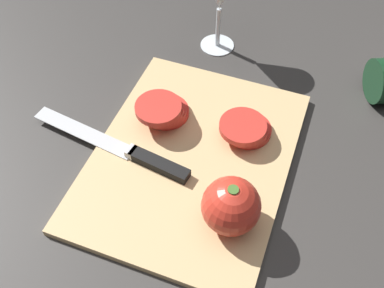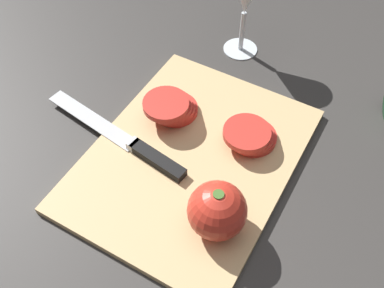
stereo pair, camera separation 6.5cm
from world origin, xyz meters
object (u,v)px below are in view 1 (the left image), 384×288
(whole_tomato, at_px, (231,206))
(tomato_slice_stack_far, at_px, (163,110))
(knife, at_px, (138,155))
(tomato_slice_stack_near, at_px, (246,128))

(whole_tomato, bearing_deg, tomato_slice_stack_far, -132.07)
(knife, relative_size, tomato_slice_stack_near, 3.24)
(whole_tomato, relative_size, knife, 0.29)
(tomato_slice_stack_near, relative_size, tomato_slice_stack_far, 0.91)
(knife, xyz_separation_m, tomato_slice_stack_far, (-0.09, 0.00, 0.01))
(whole_tomato, xyz_separation_m, tomato_slice_stack_far, (-0.14, -0.16, -0.02))
(whole_tomato, bearing_deg, knife, -108.75)
(knife, distance_m, tomato_slice_stack_far, 0.09)
(whole_tomato, relative_size, tomato_slice_stack_near, 0.93)
(whole_tomato, distance_m, knife, 0.17)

